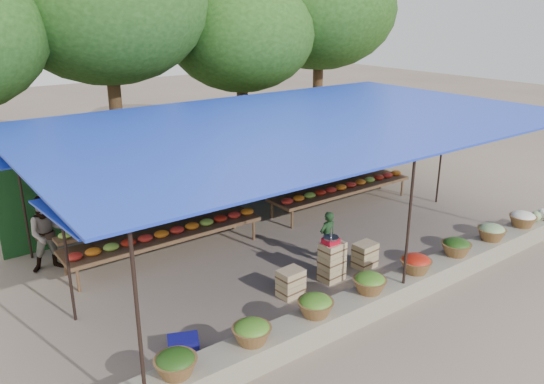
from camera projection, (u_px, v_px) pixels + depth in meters
ground at (298, 247)px, 11.57m from camera, size 60.00×60.00×0.00m
stone_curb at (396, 290)px, 9.41m from camera, size 10.60×0.55×0.40m
stall_canopy at (298, 126)px, 10.75m from camera, size 10.80×6.60×2.82m
produce_baskets at (394, 273)px, 9.24m from camera, size 8.98×0.58×0.34m
netting_backdrop at (221, 160)px, 13.55m from camera, size 10.60×0.06×2.50m
tree_row at (178, 17)px, 14.93m from camera, size 16.51×5.50×7.12m
fruit_table_left at (164, 229)px, 10.99m from camera, size 4.21×0.95×0.93m
fruit_table_right at (340, 184)px, 13.80m from camera, size 4.21×0.95×0.93m
crate_counter at (331, 265)px, 10.07m from camera, size 2.37×0.37×0.77m
weighing_scale at (331, 240)px, 9.88m from camera, size 0.30×0.30×0.31m
vendor_seated at (327, 237)px, 10.74m from camera, size 0.41×0.27×1.09m
customer_left at (48, 233)px, 10.34m from camera, size 0.84×0.71×1.54m
customer_mid at (308, 172)px, 13.73m from camera, size 1.27×0.85×1.83m
customer_right at (358, 162)px, 15.07m from camera, size 0.95×0.46×1.57m
blue_crate_back at (183, 346)px, 7.95m from camera, size 0.55×0.48×0.27m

